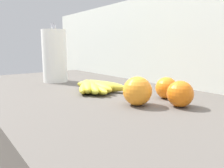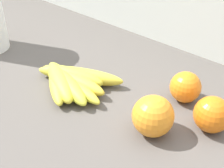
% 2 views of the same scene
% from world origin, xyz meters
% --- Properties ---
extents(wall_back, '(2.11, 0.06, 1.30)m').
position_xyz_m(wall_back, '(0.00, 0.37, 0.65)').
color(wall_back, silver).
rests_on(wall_back, ground).
extents(banana_bunch, '(0.21, 0.19, 0.04)m').
position_xyz_m(banana_bunch, '(-0.11, 0.01, 0.92)').
color(banana_bunch, gold).
rests_on(banana_bunch, counter).
extents(orange_right, '(0.08, 0.08, 0.08)m').
position_xyz_m(orange_right, '(0.13, 0.01, 0.94)').
color(orange_right, orange).
rests_on(orange_right, counter).
extents(orange_back_right, '(0.07, 0.07, 0.07)m').
position_xyz_m(orange_back_right, '(0.21, 0.09, 0.94)').
color(orange_back_right, orange).
rests_on(orange_back_right, counter).
extents(orange_back_left, '(0.07, 0.07, 0.07)m').
position_xyz_m(orange_back_left, '(0.13, 0.14, 0.94)').
color(orange_back_left, orange).
rests_on(orange_back_left, counter).
extents(paper_towel_roll, '(0.11, 0.11, 0.28)m').
position_xyz_m(paper_towel_roll, '(-0.43, 0.00, 1.03)').
color(paper_towel_roll, white).
rests_on(paper_towel_roll, counter).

